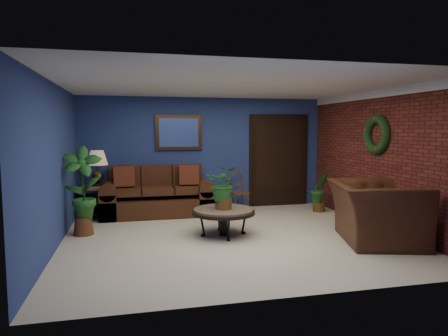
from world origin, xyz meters
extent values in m
plane|color=beige|center=(0.00, 0.00, 0.00)|extent=(5.50, 5.50, 0.00)
cube|color=navy|center=(0.00, 2.50, 1.25)|extent=(5.50, 0.04, 2.50)
cube|color=navy|center=(-2.75, 0.00, 1.25)|extent=(0.04, 5.00, 2.50)
cube|color=maroon|center=(2.75, 0.00, 1.25)|extent=(0.04, 5.00, 2.50)
cube|color=white|center=(0.00, 0.00, 2.50)|extent=(5.50, 5.00, 0.02)
cube|color=white|center=(2.72, 0.00, 2.43)|extent=(0.03, 5.00, 0.14)
cube|color=#462E17|center=(-0.60, 2.46, 1.72)|extent=(1.02, 0.06, 0.77)
cube|color=black|center=(1.75, 2.47, 1.05)|extent=(1.44, 0.06, 2.18)
torus|color=black|center=(2.69, 0.05, 1.70)|extent=(0.16, 0.72, 0.72)
cube|color=#472214|center=(-1.12, 2.00, 0.19)|extent=(2.30, 0.99, 0.38)
cube|color=#472214|center=(-1.12, 2.36, 0.53)|extent=(1.96, 0.27, 0.94)
cube|color=#472214|center=(-1.77, 1.94, 0.54)|extent=(0.63, 0.68, 0.15)
cube|color=#472214|center=(-1.12, 1.94, 0.54)|extent=(0.63, 0.68, 0.15)
cube|color=#472214|center=(-0.46, 1.94, 0.54)|extent=(0.63, 0.68, 0.15)
cube|color=#472214|center=(-2.10, 2.00, 0.26)|extent=(0.33, 0.99, 0.52)
cube|color=#472214|center=(-0.14, 2.00, 0.26)|extent=(0.33, 0.99, 0.52)
cube|color=#5E2317|center=(-1.79, 1.98, 0.82)|extent=(0.42, 0.13, 0.42)
cube|color=#5E2317|center=(-0.45, 1.98, 0.82)|extent=(0.42, 0.13, 0.42)
cylinder|color=#4B4642|center=(-0.13, 0.12, 0.43)|extent=(1.00, 1.00, 0.05)
cylinder|color=black|center=(-0.13, 0.12, 0.40)|extent=(1.07, 1.07, 0.05)
cylinder|color=black|center=(-0.13, 0.12, 0.20)|extent=(0.14, 0.14, 0.41)
cube|color=#4B4642|center=(-2.30, 2.05, 0.62)|extent=(0.67, 0.67, 0.05)
cube|color=black|center=(-2.30, 2.05, 0.58)|extent=(0.71, 0.71, 0.04)
cube|color=black|center=(-2.30, 2.05, 0.12)|extent=(0.60, 0.60, 0.03)
cylinder|color=black|center=(-2.58, 1.77, 0.31)|extent=(0.03, 0.03, 0.62)
cylinder|color=black|center=(-2.02, 1.77, 0.31)|extent=(0.03, 0.03, 0.62)
cylinder|color=black|center=(-2.58, 2.33, 0.31)|extent=(0.03, 0.03, 0.62)
cylinder|color=black|center=(-2.02, 2.33, 0.31)|extent=(0.03, 0.03, 0.62)
cylinder|color=#462E17|center=(-2.30, 2.05, 0.68)|extent=(0.25, 0.25, 0.05)
sphere|color=#462E17|center=(-2.30, 2.05, 0.80)|extent=(0.23, 0.23, 0.23)
cylinder|color=#462E17|center=(-2.30, 2.05, 0.99)|extent=(0.03, 0.03, 0.29)
cone|color=#A28463|center=(-2.30, 2.05, 1.20)|extent=(0.42, 0.42, 0.29)
cube|color=#513217|center=(0.67, 2.05, 0.40)|extent=(0.42, 0.42, 0.04)
torus|color=#513217|center=(0.64, 2.21, 0.69)|extent=(0.35, 0.09, 0.34)
cylinder|color=#513217|center=(0.54, 1.87, 0.19)|extent=(0.03, 0.03, 0.38)
cylinder|color=#513217|center=(0.85, 1.92, 0.19)|extent=(0.03, 0.03, 0.38)
cylinder|color=#513217|center=(0.49, 2.18, 0.19)|extent=(0.03, 0.03, 0.38)
cylinder|color=#513217|center=(0.80, 2.23, 0.19)|extent=(0.03, 0.03, 0.38)
imported|color=#472214|center=(2.15, -0.80, 0.48)|extent=(1.64, 1.76, 0.95)
cylinder|color=brown|center=(-0.13, 0.12, 0.55)|extent=(0.28, 0.28, 0.18)
imported|color=#184E1B|center=(-0.13, 0.12, 0.89)|extent=(0.67, 0.63, 0.60)
cylinder|color=brown|center=(2.35, 1.57, 0.10)|extent=(0.26, 0.26, 0.20)
imported|color=#184E1B|center=(2.35, 1.57, 0.49)|extent=(0.42, 0.36, 0.69)
cylinder|color=brown|center=(-2.45, 0.70, 0.15)|extent=(0.34, 0.34, 0.30)
imported|color=#184E1B|center=(-2.45, 0.70, 0.89)|extent=(0.67, 0.46, 1.27)
camera|label=1|loc=(-1.62, -6.35, 1.80)|focal=32.00mm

